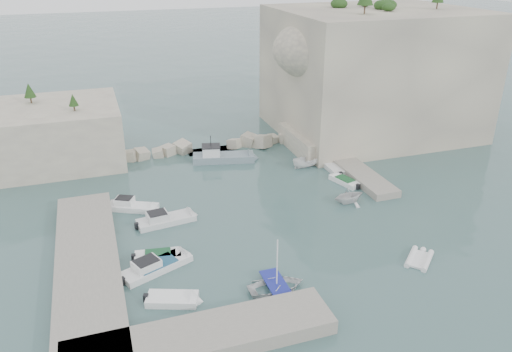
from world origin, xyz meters
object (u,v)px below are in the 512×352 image
object	(u,v)px
motorboat_c	(158,259)
rowboat	(277,290)
tender_east_b	(345,183)
motorboat_b	(166,223)
motorboat_d	(157,269)
motorboat_a	(133,209)
tender_east_d	(307,167)
motorboat_e	(173,302)
tender_east_c	(333,170)
inflatable_dinghy	(419,261)
tender_east_a	(348,202)
work_boat	(224,161)

from	to	relation	value
motorboat_c	rowboat	xyz separation A→B (m)	(8.08, -7.24, 0.00)
motorboat_c	tender_east_b	xyz separation A→B (m)	(22.30, 8.53, 0.00)
motorboat_b	motorboat_d	world-z (taller)	same
motorboat_a	tender_east_d	bearing A→B (deg)	38.55
motorboat_d	tender_east_d	size ratio (longest dim) A/B	1.59
motorboat_b	motorboat_e	distance (m)	12.27
motorboat_a	motorboat_b	distance (m)	4.72
rowboat	tender_east_c	size ratio (longest dim) A/B	1.05
motorboat_d	tender_east_c	distance (m)	26.85
motorboat_a	motorboat_d	xyz separation A→B (m)	(0.79, -11.35, 0.00)
motorboat_c	motorboat_e	world-z (taller)	same
inflatable_dinghy	rowboat	bearing A→B (deg)	136.58
motorboat_a	rowboat	world-z (taller)	motorboat_a
tender_east_a	tender_east_c	distance (m)	8.35
motorboat_c	tender_east_d	size ratio (longest dim) A/B	1.05
tender_east_a	work_boat	xyz separation A→B (m)	(-9.41, 15.17, 0.00)
tender_east_a	work_boat	size ratio (longest dim) A/B	0.42
motorboat_c	tender_east_b	distance (m)	23.87
motorboat_c	tender_east_a	size ratio (longest dim) A/B	1.23
motorboat_d	tender_east_a	bearing A→B (deg)	-7.49
motorboat_c	tender_east_a	bearing A→B (deg)	20.02
motorboat_e	tender_east_d	distance (m)	28.68
motorboat_c	tender_east_d	bearing A→B (deg)	43.61
motorboat_b	inflatable_dinghy	xyz separation A→B (m)	(19.29, -13.38, 0.00)
inflatable_dinghy	tender_east_b	xyz separation A→B (m)	(1.34, 15.90, 0.00)
motorboat_d	work_boat	xyz separation A→B (m)	(11.39, 20.92, 0.00)
motorboat_b	work_boat	distance (m)	16.30
inflatable_dinghy	tender_east_c	xyz separation A→B (m)	(1.72, 19.61, 0.00)
rowboat	tender_east_a	distance (m)	16.84
motorboat_b	inflatable_dinghy	world-z (taller)	motorboat_b
rowboat	inflatable_dinghy	xyz separation A→B (m)	(12.89, -0.14, 0.00)
motorboat_e	motorboat_d	bearing A→B (deg)	116.50
motorboat_b	inflatable_dinghy	bearing A→B (deg)	-42.17
motorboat_d	tender_east_d	distance (m)	25.99
rowboat	tender_east_c	distance (m)	24.34
motorboat_e	motorboat_a	bearing A→B (deg)	115.05
motorboat_d	motorboat_e	size ratio (longest dim) A/B	1.57
tender_east_c	motorboat_d	bearing A→B (deg)	121.97
motorboat_b	tender_east_c	size ratio (longest dim) A/B	1.42
inflatable_dinghy	tender_east_c	world-z (taller)	tender_east_c
tender_east_b	motorboat_a	bearing A→B (deg)	70.33
motorboat_b	motorboat_d	distance (m)	7.84
motorboat_b	tender_east_d	xyz separation A→B (m)	(18.58, 8.26, 0.00)
motorboat_d	work_boat	world-z (taller)	work_boat
tender_east_c	inflatable_dinghy	bearing A→B (deg)	176.04
motorboat_d	tender_east_a	world-z (taller)	tender_east_a
tender_east_d	work_boat	xyz separation A→B (m)	(-9.22, 5.08, 0.00)
motorboat_a	rowboat	xyz separation A→B (m)	(9.22, -17.02, 0.00)
motorboat_b	motorboat_d	size ratio (longest dim) A/B	0.93
rowboat	tender_east_d	size ratio (longest dim) A/B	1.09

